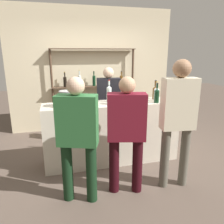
{
  "coord_description": "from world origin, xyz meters",
  "views": [
    {
      "loc": [
        -0.86,
        -3.33,
        1.82
      ],
      "look_at": [
        0.0,
        0.0,
        0.87
      ],
      "focal_mm": 35.0,
      "sensor_mm": 36.0,
      "label": 1
    }
  ],
  "objects_px": {
    "wine_glass": "(122,94)",
    "customer_left": "(78,133)",
    "counter_bottle_1": "(109,93)",
    "customer_right": "(178,115)",
    "cork_jar": "(112,100)",
    "ice_bucket": "(66,99)",
    "counter_bottle_2": "(157,95)",
    "customer_center": "(126,129)",
    "counter_bottle_3": "(156,94)",
    "server_behind_counter": "(109,101)",
    "counter_bottle_0": "(155,92)"
  },
  "relations": [
    {
      "from": "wine_glass",
      "to": "customer_left",
      "type": "xyz_separation_m",
      "value": [
        -0.86,
        -1.05,
        -0.23
      ]
    },
    {
      "from": "counter_bottle_1",
      "to": "customer_right",
      "type": "xyz_separation_m",
      "value": [
        0.67,
        -1.02,
        -0.14
      ]
    },
    {
      "from": "cork_jar",
      "to": "customer_left",
      "type": "xyz_separation_m",
      "value": [
        -0.62,
        -0.82,
        -0.18
      ]
    },
    {
      "from": "ice_bucket",
      "to": "counter_bottle_1",
      "type": "bearing_deg",
      "value": 15.81
    },
    {
      "from": "counter_bottle_2",
      "to": "cork_jar",
      "type": "height_order",
      "value": "counter_bottle_2"
    },
    {
      "from": "cork_jar",
      "to": "ice_bucket",
      "type": "bearing_deg",
      "value": -179.41
    },
    {
      "from": "counter_bottle_2",
      "to": "customer_center",
      "type": "xyz_separation_m",
      "value": [
        -0.74,
        -0.72,
        -0.26
      ]
    },
    {
      "from": "customer_left",
      "to": "counter_bottle_3",
      "type": "bearing_deg",
      "value": -39.33
    },
    {
      "from": "customer_left",
      "to": "cork_jar",
      "type": "bearing_deg",
      "value": -17.99
    },
    {
      "from": "cork_jar",
      "to": "server_behind_counter",
      "type": "distance_m",
      "value": 0.8
    },
    {
      "from": "counter_bottle_2",
      "to": "customer_center",
      "type": "height_order",
      "value": "customer_center"
    },
    {
      "from": "customer_center",
      "to": "server_behind_counter",
      "type": "bearing_deg",
      "value": 8.66
    },
    {
      "from": "counter_bottle_0",
      "to": "customer_right",
      "type": "bearing_deg",
      "value": -98.18
    },
    {
      "from": "cork_jar",
      "to": "customer_left",
      "type": "bearing_deg",
      "value": -127.15
    },
    {
      "from": "customer_right",
      "to": "customer_center",
      "type": "bearing_deg",
      "value": 93.09
    },
    {
      "from": "wine_glass",
      "to": "customer_right",
      "type": "xyz_separation_m",
      "value": [
        0.44,
        -1.06,
        -0.11
      ]
    },
    {
      "from": "counter_bottle_3",
      "to": "ice_bucket",
      "type": "height_order",
      "value": "counter_bottle_3"
    },
    {
      "from": "counter_bottle_2",
      "to": "wine_glass",
      "type": "bearing_deg",
      "value": 149.06
    },
    {
      "from": "ice_bucket",
      "to": "server_behind_counter",
      "type": "distance_m",
      "value": 1.17
    },
    {
      "from": "wine_glass",
      "to": "server_behind_counter",
      "type": "height_order",
      "value": "server_behind_counter"
    },
    {
      "from": "counter_bottle_1",
      "to": "counter_bottle_2",
      "type": "relative_size",
      "value": 1.13
    },
    {
      "from": "counter_bottle_3",
      "to": "wine_glass",
      "type": "relative_size",
      "value": 2.13
    },
    {
      "from": "wine_glass",
      "to": "customer_right",
      "type": "relative_size",
      "value": 0.09
    },
    {
      "from": "counter_bottle_1",
      "to": "wine_glass",
      "type": "xyz_separation_m",
      "value": [
        0.23,
        0.03,
        -0.03
      ]
    },
    {
      "from": "cork_jar",
      "to": "customer_center",
      "type": "bearing_deg",
      "value": -91.01
    },
    {
      "from": "ice_bucket",
      "to": "customer_center",
      "type": "height_order",
      "value": "customer_center"
    },
    {
      "from": "counter_bottle_0",
      "to": "counter_bottle_3",
      "type": "xyz_separation_m",
      "value": [
        -0.05,
        -0.15,
        0.0
      ]
    },
    {
      "from": "server_behind_counter",
      "to": "counter_bottle_1",
      "type": "bearing_deg",
      "value": -3.52
    },
    {
      "from": "ice_bucket",
      "to": "customer_left",
      "type": "distance_m",
      "value": 0.86
    },
    {
      "from": "counter_bottle_0",
      "to": "customer_left",
      "type": "xyz_separation_m",
      "value": [
        -1.45,
        -1.0,
        -0.24
      ]
    },
    {
      "from": "customer_right",
      "to": "server_behind_counter",
      "type": "height_order",
      "value": "customer_right"
    },
    {
      "from": "cork_jar",
      "to": "counter_bottle_3",
      "type": "bearing_deg",
      "value": 2.51
    },
    {
      "from": "counter_bottle_1",
      "to": "counter_bottle_2",
      "type": "height_order",
      "value": "counter_bottle_1"
    },
    {
      "from": "wine_glass",
      "to": "customer_center",
      "type": "height_order",
      "value": "customer_center"
    },
    {
      "from": "counter_bottle_1",
      "to": "counter_bottle_2",
      "type": "bearing_deg",
      "value": -20.0
    },
    {
      "from": "counter_bottle_2",
      "to": "wine_glass",
      "type": "relative_size",
      "value": 2.08
    },
    {
      "from": "counter_bottle_2",
      "to": "ice_bucket",
      "type": "distance_m",
      "value": 1.43
    },
    {
      "from": "server_behind_counter",
      "to": "customer_right",
      "type": "bearing_deg",
      "value": 27.88
    },
    {
      "from": "counter_bottle_2",
      "to": "server_behind_counter",
      "type": "bearing_deg",
      "value": 125.34
    },
    {
      "from": "ice_bucket",
      "to": "customer_right",
      "type": "bearing_deg",
      "value": -30.88
    },
    {
      "from": "counter_bottle_1",
      "to": "ice_bucket",
      "type": "distance_m",
      "value": 0.73
    },
    {
      "from": "counter_bottle_2",
      "to": "customer_left",
      "type": "height_order",
      "value": "customer_left"
    },
    {
      "from": "customer_right",
      "to": "customer_left",
      "type": "height_order",
      "value": "customer_right"
    },
    {
      "from": "counter_bottle_3",
      "to": "customer_center",
      "type": "height_order",
      "value": "customer_center"
    },
    {
      "from": "counter_bottle_3",
      "to": "customer_right",
      "type": "height_order",
      "value": "customer_right"
    },
    {
      "from": "customer_center",
      "to": "cork_jar",
      "type": "bearing_deg",
      "value": 12.97
    },
    {
      "from": "customer_right",
      "to": "customer_center",
      "type": "relative_size",
      "value": 1.13
    },
    {
      "from": "customer_right",
      "to": "customer_left",
      "type": "distance_m",
      "value": 1.31
    },
    {
      "from": "counter_bottle_0",
      "to": "customer_left",
      "type": "distance_m",
      "value": 1.78
    },
    {
      "from": "counter_bottle_2",
      "to": "customer_right",
      "type": "relative_size",
      "value": 0.18
    }
  ]
}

